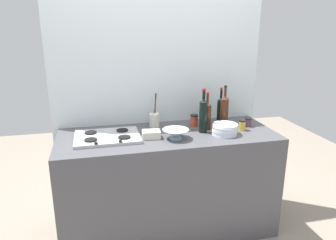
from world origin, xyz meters
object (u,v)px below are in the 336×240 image
(wine_bottle_mid_left, at_px, (203,115))
(condiment_jar_rear, at_px, (248,122))
(mixing_bowl, at_px, (176,134))
(condiment_jar_front, at_px, (194,120))
(condiment_jar_spare, at_px, (242,125))
(wine_bottle_leftmost, at_px, (207,115))
(butter_dish, at_px, (151,134))
(wine_bottle_rightmost, at_px, (224,111))
(plate_stack, at_px, (225,129))
(stovetop_hob, at_px, (107,137))
(wine_bottle_mid_right, at_px, (220,110))
(utensil_crock, at_px, (154,119))

(wine_bottle_mid_left, distance_m, condiment_jar_rear, 0.46)
(mixing_bowl, height_order, condiment_jar_front, condiment_jar_front)
(condiment_jar_spare, bearing_deg, wine_bottle_mid_left, 175.39)
(wine_bottle_mid_left, relative_size, mixing_bowl, 1.77)
(wine_bottle_leftmost, bearing_deg, butter_dish, -167.77)
(wine_bottle_rightmost, distance_m, butter_dish, 0.69)
(condiment_jar_rear, bearing_deg, plate_stack, -152.31)
(plate_stack, xyz_separation_m, wine_bottle_leftmost, (-0.10, 0.16, 0.08))
(stovetop_hob, relative_size, plate_stack, 2.38)
(wine_bottle_rightmost, bearing_deg, condiment_jar_rear, -7.66)
(wine_bottle_mid_left, bearing_deg, condiment_jar_front, 96.14)
(condiment_jar_front, distance_m, condiment_jar_rear, 0.48)
(stovetop_hob, relative_size, butter_dish, 3.57)
(stovetop_hob, bearing_deg, wine_bottle_mid_right, 9.69)
(stovetop_hob, xyz_separation_m, wine_bottle_rightmost, (1.01, 0.06, 0.13))
(wine_bottle_mid_right, xyz_separation_m, butter_dish, (-0.68, -0.25, -0.09))
(stovetop_hob, relative_size, mixing_bowl, 2.41)
(wine_bottle_mid_left, relative_size, condiment_jar_spare, 4.13)
(wine_bottle_rightmost, bearing_deg, plate_stack, -110.27)
(wine_bottle_rightmost, height_order, condiment_jar_rear, wine_bottle_rightmost)
(wine_bottle_mid_left, distance_m, butter_dish, 0.47)
(wine_bottle_rightmost, xyz_separation_m, condiment_jar_spare, (0.12, -0.11, -0.10))
(wine_bottle_rightmost, relative_size, butter_dish, 2.61)
(plate_stack, height_order, wine_bottle_mid_right, wine_bottle_mid_right)
(wine_bottle_mid_left, bearing_deg, plate_stack, -31.57)
(butter_dish, relative_size, utensil_crock, 0.48)
(wine_bottle_mid_left, distance_m, wine_bottle_mid_right, 0.31)
(wine_bottle_mid_right, height_order, condiment_jar_spare, wine_bottle_mid_right)
(wine_bottle_leftmost, distance_m, mixing_bowl, 0.37)
(wine_bottle_leftmost, relative_size, wine_bottle_rightmost, 0.87)
(wine_bottle_mid_left, relative_size, condiment_jar_rear, 4.76)
(wine_bottle_mid_left, bearing_deg, wine_bottle_mid_right, 40.56)
(wine_bottle_leftmost, distance_m, wine_bottle_mid_left, 0.09)
(wine_bottle_mid_left, bearing_deg, mixing_bowl, -158.31)
(stovetop_hob, distance_m, utensil_crock, 0.48)
(stovetop_hob, height_order, condiment_jar_front, condiment_jar_front)
(condiment_jar_rear, bearing_deg, butter_dish, -173.82)
(wine_bottle_mid_left, height_order, butter_dish, wine_bottle_mid_left)
(plate_stack, bearing_deg, wine_bottle_rightmost, 69.73)
(plate_stack, bearing_deg, wine_bottle_mid_right, 74.87)
(wine_bottle_mid_right, xyz_separation_m, wine_bottle_rightmost, (-0.01, -0.12, 0.02))
(condiment_jar_front, relative_size, condiment_jar_spare, 1.15)
(wine_bottle_mid_right, xyz_separation_m, mixing_bowl, (-0.50, -0.31, -0.08))
(wine_bottle_mid_right, height_order, butter_dish, wine_bottle_mid_right)
(wine_bottle_leftmost, relative_size, utensil_crock, 1.08)
(plate_stack, height_order, mixing_bowl, plate_stack)
(plate_stack, height_order, butter_dish, plate_stack)
(stovetop_hob, distance_m, wine_bottle_mid_right, 1.05)
(utensil_crock, bearing_deg, condiment_jar_front, -10.89)
(stovetop_hob, relative_size, wine_bottle_mid_right, 1.55)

